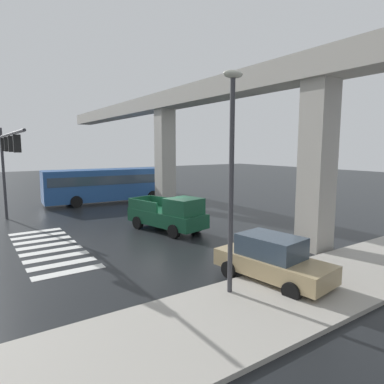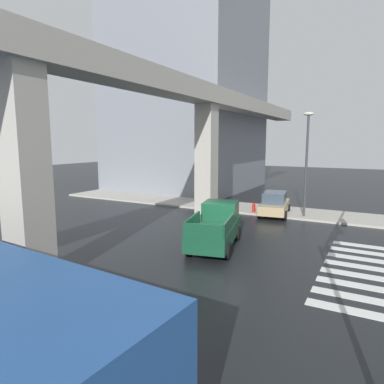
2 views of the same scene
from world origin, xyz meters
The scene contains 10 objects.
ground_plane centered at (0.00, 0.00, 0.00)m, with size 120.00×120.00×0.00m, color black.
crosswalk_stripes centered at (0.00, -6.18, 0.01)m, with size 8.25×2.80×0.01m.
elevated_overpass centered at (0.00, 4.44, 7.78)m, with size 59.33×1.83×9.16m.
sidewalk_east centered at (10.22, 2.00, 0.07)m, with size 4.00×36.00×0.15m, color #ADA89E.
pickup_truck centered at (0.36, 0.44, 0.99)m, with size 5.40×3.00×2.08m.
city_bus centered at (-11.75, 1.10, 1.72)m, with size 3.36×10.95×2.99m.
sedan_tan centered at (8.95, -0.24, 0.85)m, with size 4.50×2.41×1.72m.
traffic_signal_mast centered at (-5.27, -7.20, 4.68)m, with size 10.89×0.32×6.20m.
street_lamp_near_corner centered at (9.02, -2.29, 4.56)m, with size 0.44×0.70×7.24m.
fire_hydrant centered at (8.62, 1.21, 0.43)m, with size 0.24×0.24×0.85m.
Camera 1 is at (17.18, -9.25, 4.90)m, focal length 31.53 mm.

